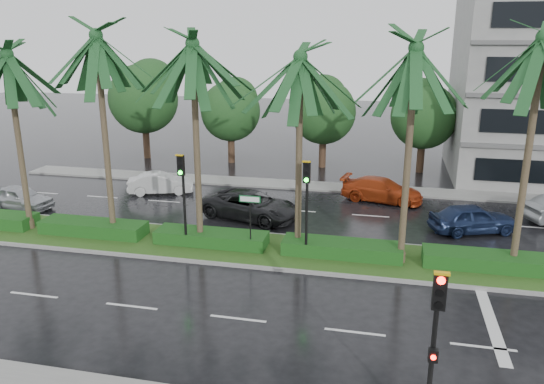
% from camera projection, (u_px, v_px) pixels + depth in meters
% --- Properties ---
extents(ground, '(120.00, 120.00, 0.00)m').
position_uv_depth(ground, '(270.00, 261.00, 22.96)').
color(ground, black).
rests_on(ground, ground).
extents(far_sidewalk, '(40.00, 2.00, 0.12)m').
position_uv_depth(far_sidewalk, '(311.00, 186.00, 34.18)').
color(far_sidewalk, slate).
rests_on(far_sidewalk, ground).
extents(median, '(36.00, 4.00, 0.15)m').
position_uv_depth(median, '(275.00, 250.00, 23.88)').
color(median, gray).
rests_on(median, ground).
extents(hedge, '(35.20, 1.40, 0.60)m').
position_uv_depth(hedge, '(275.00, 243.00, 23.77)').
color(hedge, '#134317').
rests_on(hedge, median).
extents(lane_markings, '(34.00, 13.06, 0.01)m').
position_uv_depth(lane_markings, '(339.00, 271.00, 21.93)').
color(lane_markings, silver).
rests_on(lane_markings, ground).
extents(palm_row, '(26.30, 4.20, 10.05)m').
position_uv_depth(palm_row, '(246.00, 63.00, 21.81)').
color(palm_row, '#3F3424').
rests_on(palm_row, median).
extents(signal_near, '(0.34, 0.45, 4.36)m').
position_uv_depth(signal_near, '(434.00, 347.00, 12.21)').
color(signal_near, black).
rests_on(signal_near, near_sidewalk).
extents(signal_median_left, '(0.34, 0.42, 4.36)m').
position_uv_depth(signal_median_left, '(183.00, 187.00, 23.22)').
color(signal_median_left, black).
rests_on(signal_median_left, median).
extents(signal_median_right, '(0.34, 0.42, 4.36)m').
position_uv_depth(signal_median_right, '(307.00, 195.00, 22.08)').
color(signal_median_right, black).
rests_on(signal_median_right, median).
extents(street_sign, '(0.95, 0.09, 2.60)m').
position_uv_depth(street_sign, '(250.00, 209.00, 23.02)').
color(street_sign, black).
rests_on(street_sign, median).
extents(bg_trees, '(33.34, 5.35, 7.73)m').
position_uv_depth(bg_trees, '(324.00, 104.00, 38.10)').
color(bg_trees, '#3A2B1A').
rests_on(bg_trees, ground).
extents(car_silver, '(2.10, 4.05, 1.32)m').
position_uv_depth(car_silver, '(20.00, 197.00, 29.70)').
color(car_silver, '#B3B5BB').
rests_on(car_silver, ground).
extents(car_white, '(2.61, 4.16, 1.30)m').
position_uv_depth(car_white, '(161.00, 183.00, 32.59)').
color(car_white, '#BEBEBE').
rests_on(car_white, ground).
extents(car_darkgrey, '(3.86, 5.78, 1.47)m').
position_uv_depth(car_darkgrey, '(251.00, 205.00, 28.09)').
color(car_darkgrey, black).
rests_on(car_darkgrey, ground).
extents(car_red, '(2.83, 5.02, 1.37)m').
position_uv_depth(car_red, '(382.00, 190.00, 31.07)').
color(car_red, '#A73512').
rests_on(car_red, ground).
extents(car_blue, '(3.03, 4.53, 1.43)m').
position_uv_depth(car_blue, '(473.00, 218.00, 26.11)').
color(car_blue, '#182549').
rests_on(car_blue, ground).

